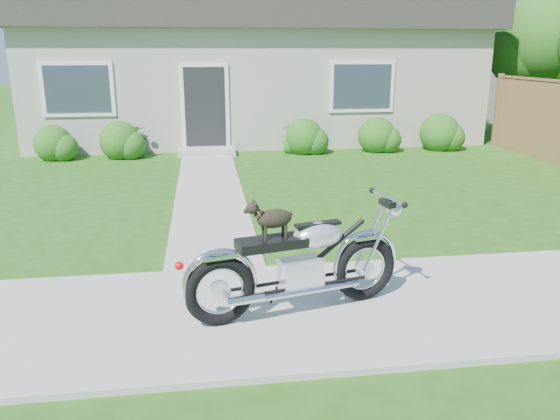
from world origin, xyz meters
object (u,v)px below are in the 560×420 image
object	(u,v)px
potted_plant_left	(136,143)
potted_plant_right	(291,138)
house	(253,62)
tree_far	(551,44)
motorcycle_with_dog	(300,262)

from	to	relation	value
potted_plant_left	potted_plant_right	bearing A→B (deg)	0.00
house	potted_plant_left	xyz separation A→B (m)	(-3.19, -3.44, -1.80)
tree_far	potted_plant_left	size ratio (longest dim) A/B	5.86
house	potted_plant_left	world-z (taller)	house
house	potted_plant_right	bearing A→B (deg)	-80.17
tree_far	potted_plant_right	world-z (taller)	tree_far
house	tree_far	world-z (taller)	house
motorcycle_with_dog	house	bearing A→B (deg)	73.69
potted_plant_left	tree_far	bearing A→B (deg)	7.43
potted_plant_right	tree_far	bearing A→B (deg)	11.01
tree_far	motorcycle_with_dog	world-z (taller)	tree_far
potted_plant_right	motorcycle_with_dog	distance (m)	8.73
motorcycle_with_dog	potted_plant_right	bearing A→B (deg)	68.46
potted_plant_right	motorcycle_with_dog	size ratio (longest dim) A/B	0.35
motorcycle_with_dog	potted_plant_left	bearing A→B (deg)	93.09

